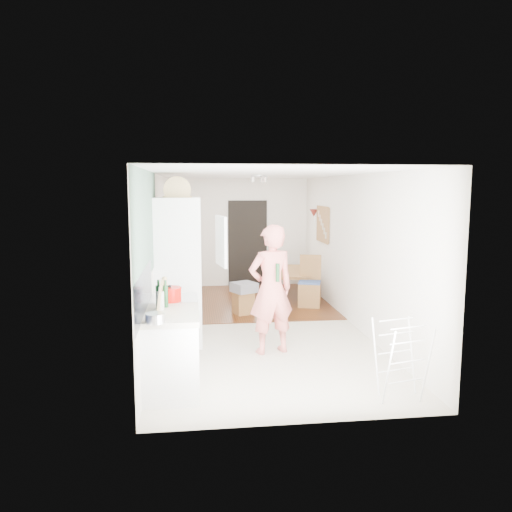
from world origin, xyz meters
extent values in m
cube|color=beige|center=(0.00, 0.00, 0.00)|extent=(3.20, 7.00, 0.01)
cube|color=#5E2B12|center=(0.00, 1.85, 0.01)|extent=(3.20, 3.30, 0.01)
cube|color=slate|center=(-1.59, -2.00, 1.85)|extent=(0.02, 3.00, 1.30)
cube|color=black|center=(-1.59, -2.55, 1.15)|extent=(0.02, 1.90, 0.50)
cube|color=black|center=(0.20, 3.48, 1.00)|extent=(0.90, 0.04, 2.00)
cube|color=white|center=(-1.30, -2.55, 0.43)|extent=(0.60, 0.90, 0.86)
cube|color=beige|center=(-1.30, -2.55, 0.89)|extent=(0.62, 0.92, 0.06)
cube|color=white|center=(-1.30, -1.80, 0.44)|extent=(0.60, 0.60, 0.88)
cube|color=silver|center=(-1.30, -1.80, 0.90)|extent=(0.60, 0.60, 0.04)
cube|color=white|center=(-1.27, -0.78, 1.07)|extent=(0.66, 0.66, 2.15)
cube|color=white|center=(-0.66, -1.08, 1.55)|extent=(0.14, 0.56, 0.70)
cube|color=white|center=(-0.96, -0.78, 1.55)|extent=(0.02, 0.52, 0.66)
cube|color=tan|center=(1.58, 1.90, 1.55)|extent=(0.03, 0.90, 0.70)
cube|color=#9F6A35|center=(1.57, 1.90, 1.55)|extent=(0.00, 0.94, 0.74)
cone|color=maroon|center=(1.54, 2.55, 1.75)|extent=(0.18, 0.18, 0.16)
imported|color=#EC786F|center=(0.01, -1.34, 1.06)|extent=(0.88, 0.70, 2.12)
imported|color=#9F6A35|center=(0.95, 2.22, 0.24)|extent=(0.95, 1.45, 0.48)
cube|color=slate|center=(-0.16, 0.79, 0.51)|extent=(0.52, 0.52, 0.17)
cylinder|color=red|center=(-1.34, -1.98, 1.00)|extent=(0.35, 0.35, 0.17)
cylinder|color=silver|center=(-1.44, -2.97, 0.97)|extent=(0.21, 0.21, 0.10)
cylinder|color=#17441F|center=(0.07, -1.49, 1.16)|extent=(0.05, 0.05, 0.25)
cylinder|color=#17441F|center=(-1.44, -2.36, 1.05)|extent=(0.07, 0.07, 0.27)
cylinder|color=#17441F|center=(-1.37, -2.29, 1.05)|extent=(0.07, 0.07, 0.25)
cylinder|color=silver|center=(-1.42, -2.42, 1.02)|extent=(0.10, 0.10, 0.21)
cylinder|color=tan|center=(-1.40, -2.10, 1.03)|extent=(0.07, 0.07, 0.22)
cylinder|color=tan|center=(-1.40, -2.02, 1.04)|extent=(0.08, 0.08, 0.24)
camera|label=1|loc=(-1.03, -8.01, 2.29)|focal=35.00mm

